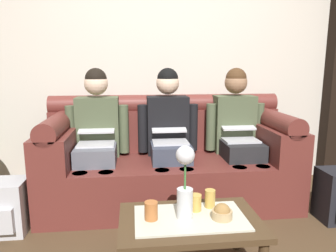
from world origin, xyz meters
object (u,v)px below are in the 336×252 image
at_px(person_left, 97,132).
at_px(cup_near_right, 196,203).
at_px(couch, 169,161).
at_px(backpack_left, 5,208).
at_px(coffee_table, 190,226).
at_px(flower_vase, 185,182).
at_px(snack_bowl, 222,213).
at_px(person_right, 237,129).
at_px(cup_near_left, 210,198).
at_px(cup_far_center, 151,211).
at_px(person_middle, 169,131).

height_order(person_left, cup_near_right, person_left).
distance_m(couch, person_left, 0.70).
bearing_deg(backpack_left, coffee_table, -25.61).
height_order(flower_vase, snack_bowl, flower_vase).
xyz_separation_m(couch, snack_bowl, (0.18, -1.13, 0.03)).
xyz_separation_m(person_right, snack_bowl, (-0.46, -1.12, -0.26)).
height_order(coffee_table, cup_near_left, cup_near_left).
xyz_separation_m(person_left, snack_bowl, (0.82, -1.12, -0.26)).
bearing_deg(cup_far_center, flower_vase, -1.24).
distance_m(person_left, flower_vase, 1.25).
height_order(person_left, backpack_left, person_left).
height_order(couch, person_middle, person_middle).
height_order(person_middle, coffee_table, person_middle).
distance_m(cup_far_center, backpack_left, 1.25).
height_order(person_right, snack_bowl, person_right).
height_order(person_left, cup_far_center, person_left).
height_order(person_left, flower_vase, person_left).
xyz_separation_m(couch, cup_near_right, (0.05, -1.01, 0.04)).
bearing_deg(couch, backpack_left, -160.05).
bearing_deg(flower_vase, couch, 88.24).
bearing_deg(backpack_left, cup_near_left, -19.15).
relative_size(person_left, backpack_left, 3.04).
relative_size(snack_bowl, cup_far_center, 1.13).
distance_m(person_right, coffee_table, 1.31).
relative_size(person_right, cup_far_center, 11.45).
distance_m(couch, cup_near_right, 1.01).
bearing_deg(person_middle, flower_vase, -91.76).
relative_size(couch, cup_far_center, 20.67).
bearing_deg(cup_near_right, person_left, 124.64).
xyz_separation_m(person_middle, cup_far_center, (-0.23, -1.09, -0.24)).
distance_m(snack_bowl, cup_far_center, 0.41).
relative_size(flower_vase, backpack_left, 1.09).
relative_size(person_right, snack_bowl, 10.15).
xyz_separation_m(couch, person_middle, (-0.00, -0.00, 0.29)).
height_order(person_middle, cup_far_center, person_middle).
xyz_separation_m(cup_near_left, cup_near_right, (-0.10, -0.04, -0.01)).
bearing_deg(person_middle, cup_near_left, -81.22).
relative_size(person_right, cup_near_right, 11.90).
relative_size(couch, flower_vase, 5.05).
distance_m(coffee_table, cup_far_center, 0.25).
bearing_deg(couch, person_right, -0.33).
distance_m(cup_near_right, backpack_left, 1.46).
height_order(person_right, flower_vase, person_right).
distance_m(coffee_table, cup_near_left, 0.22).
relative_size(couch, cup_near_right, 21.50).
relative_size(flower_vase, cup_near_right, 4.25).
bearing_deg(coffee_table, backpack_left, 154.39).
height_order(person_left, snack_bowl, person_left).
xyz_separation_m(cup_near_left, cup_far_center, (-0.38, -0.12, -0.00)).
relative_size(coffee_table, snack_bowl, 6.94).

